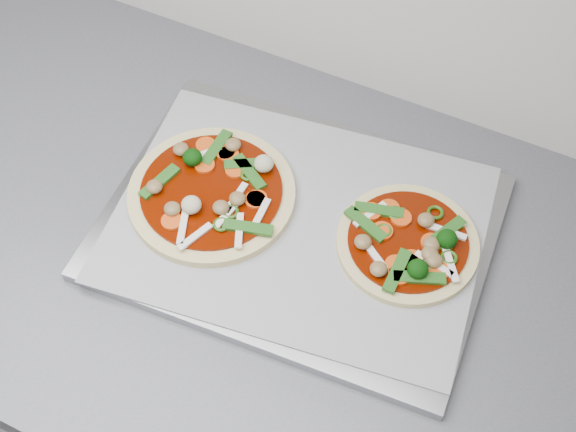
% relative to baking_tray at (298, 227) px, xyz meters
% --- Properties ---
extents(countertop, '(3.60, 0.60, 0.04)m').
position_rel_baking_tray_xyz_m(countertop, '(0.22, -0.05, -0.03)').
color(countertop, slate).
rests_on(countertop, base_cabinet).
extents(baking_tray, '(0.47, 0.36, 0.01)m').
position_rel_baking_tray_xyz_m(baking_tray, '(0.00, 0.00, 0.00)').
color(baking_tray, gray).
rests_on(baking_tray, countertop).
extents(parchment, '(0.47, 0.37, 0.00)m').
position_rel_baking_tray_xyz_m(parchment, '(-0.00, 0.00, 0.01)').
color(parchment, '#9C9CA1').
rests_on(parchment, baking_tray).
extents(pizza_left, '(0.22, 0.22, 0.03)m').
position_rel_baking_tray_xyz_m(pizza_left, '(-0.11, -0.01, 0.02)').
color(pizza_left, '#DCCA88').
rests_on(pizza_left, parchment).
extents(pizza_right, '(0.19, 0.19, 0.03)m').
position_rel_baking_tray_xyz_m(pizza_right, '(0.13, 0.02, 0.02)').
color(pizza_right, '#DCCA88').
rests_on(pizza_right, parchment).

